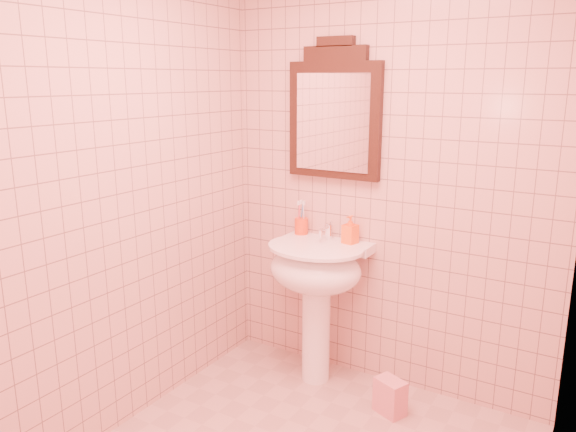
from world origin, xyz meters
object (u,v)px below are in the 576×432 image
Objects in this scene: mirror at (334,114)px; soap_dispenser at (350,230)px; toothbrush_cup at (301,226)px; pedestal_sink at (316,278)px; towel at (390,397)px.

mirror is 4.78× the size of soap_dispenser.
soap_dispenser is (0.35, -0.03, 0.03)m from toothbrush_cup.
pedestal_sink is at bearing -40.62° from toothbrush_cup.
mirror is 0.68m from soap_dispenser.
pedestal_sink is 0.97m from mirror.
toothbrush_cup is (-0.20, -0.03, -0.69)m from mirror.
soap_dispenser reaches higher than towel.
mirror is 4.01× the size of towel.
toothbrush_cup reaches higher than pedestal_sink.
mirror is at bearing 90.00° from pedestal_sink.
mirror reaches higher than toothbrush_cup.
toothbrush_cup is 0.95× the size of towel.
towel is at bearing -11.27° from pedestal_sink.
towel is (0.73, -0.28, -0.82)m from toothbrush_cup.
toothbrush_cup is at bearing -172.08° from soap_dispenser.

